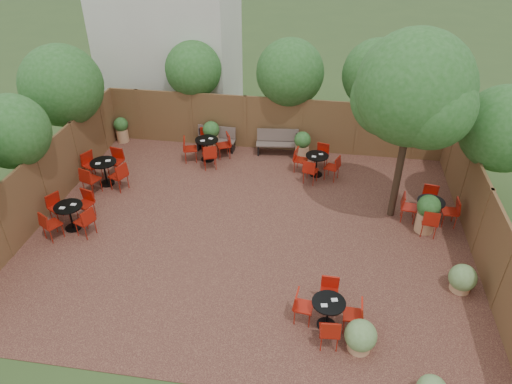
# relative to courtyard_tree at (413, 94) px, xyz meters

# --- Properties ---
(ground) EXTENTS (80.00, 80.00, 0.00)m
(ground) POSITION_rel_courtyard_tree_xyz_m (-3.97, -1.39, -3.76)
(ground) COLOR #354F23
(ground) RESTS_ON ground
(courtyard_paving) EXTENTS (12.00, 10.00, 0.02)m
(courtyard_paving) POSITION_rel_courtyard_tree_xyz_m (-3.97, -1.39, -3.75)
(courtyard_paving) COLOR #3B1B18
(courtyard_paving) RESTS_ON ground
(fence_back) EXTENTS (12.00, 0.08, 2.00)m
(fence_back) POSITION_rel_courtyard_tree_xyz_m (-3.97, 3.61, -2.76)
(fence_back) COLOR brown
(fence_back) RESTS_ON ground
(fence_left) EXTENTS (0.08, 10.00, 2.00)m
(fence_left) POSITION_rel_courtyard_tree_xyz_m (-9.97, -1.39, -2.76)
(fence_left) COLOR brown
(fence_left) RESTS_ON ground
(fence_right) EXTENTS (0.08, 10.00, 2.00)m
(fence_right) POSITION_rel_courtyard_tree_xyz_m (2.03, -1.39, -2.76)
(fence_right) COLOR brown
(fence_right) RESTS_ON ground
(neighbour_building) EXTENTS (5.00, 4.00, 8.00)m
(neighbour_building) POSITION_rel_courtyard_tree_xyz_m (-8.47, 6.61, 0.24)
(neighbour_building) COLOR beige
(neighbour_building) RESTS_ON ground
(overhang_foliage) EXTENTS (15.69, 10.72, 2.62)m
(overhang_foliage) POSITION_rel_courtyard_tree_xyz_m (-5.62, 1.42, -1.05)
(overhang_foliage) COLOR #23571C
(overhang_foliage) RESTS_ON ground
(courtyard_tree) EXTENTS (3.03, 2.98, 5.39)m
(courtyard_tree) POSITION_rel_courtyard_tree_xyz_m (0.00, 0.00, 0.00)
(courtyard_tree) COLOR black
(courtyard_tree) RESTS_ON courtyard_paving
(park_bench_left) EXTENTS (1.42, 0.50, 0.87)m
(park_bench_left) POSITION_rel_courtyard_tree_xyz_m (-5.98, 3.23, -3.29)
(park_bench_left) COLOR brown
(park_bench_left) RESTS_ON courtyard_paving
(park_bench_right) EXTENTS (1.52, 0.64, 0.91)m
(park_bench_right) POSITION_rel_courtyard_tree_xyz_m (-3.75, 3.23, -3.27)
(park_bench_right) COLOR brown
(park_bench_right) RESTS_ON courtyard_paving
(bistro_tables) EXTENTS (11.60, 8.47, 0.94)m
(bistro_tables) POSITION_rel_courtyard_tree_xyz_m (-4.86, -0.20, -3.29)
(bistro_tables) COLOR black
(bistro_tables) RESTS_ON courtyard_paving
(planters) EXTENTS (11.05, 4.51, 1.14)m
(planters) POSITION_rel_courtyard_tree_xyz_m (-3.85, 1.98, -3.15)
(planters) COLOR tan
(planters) RESTS_ON courtyard_paving
(low_shrubs) EXTENTS (3.10, 3.76, 0.73)m
(low_shrubs) POSITION_rel_courtyard_tree_xyz_m (0.14, -4.50, -3.41)
(low_shrubs) COLOR tan
(low_shrubs) RESTS_ON courtyard_paving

